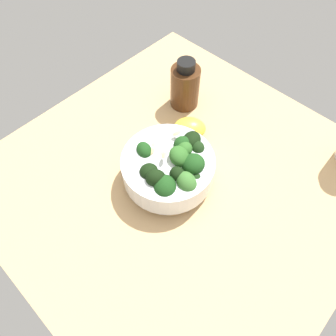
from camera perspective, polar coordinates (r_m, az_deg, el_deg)
name	(u,v)px	position (r cm, az deg, el deg)	size (l,w,h in cm)	color
ground_plane	(180,182)	(66.30, 2.22, -2.46)	(69.58, 69.58, 4.73)	tan
bowl_of_broccoli	(170,167)	(59.80, 0.38, 0.21)	(17.59, 18.25, 9.89)	white
lemon_wedge	(190,128)	(69.13, 3.91, 7.16)	(7.01, 5.42, 4.21)	yellow
bottle_tall	(185,86)	(73.67, 3.08, 14.59)	(6.59, 6.59, 11.89)	#472814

